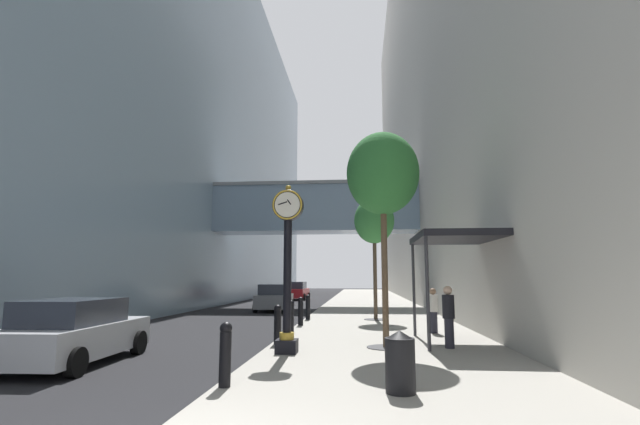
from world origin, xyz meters
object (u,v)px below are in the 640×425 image
street_clock (288,259)px  pedestrian_by_clock (449,315)px  street_tree_near (383,175)px  trash_bin (400,361)px  bollard_nearest (225,353)px  car_red_mid (297,291)px  car_grey_near (275,298)px  car_silver_far (74,332)px  street_tree_mid_near (374,222)px  bollard_third (278,323)px  bollard_fifth (301,311)px  bollard_sixth (308,306)px  pedestrian_walking (433,309)px  bollard_fourth (291,316)px

street_clock → pedestrian_by_clock: bearing=15.4°
street_tree_near → trash_bin: size_ratio=5.98×
bollard_nearest → car_red_mid: (-3.51, 34.14, 0.07)m
pedestrian_by_clock → car_grey_near: (-7.89, 15.21, -0.24)m
car_silver_far → street_tree_mid_near: bearing=54.8°
bollard_third → street_tree_mid_near: bearing=68.6°
street_tree_mid_near → pedestrian_by_clock: 9.38m
car_silver_far → bollard_fifth: bearing=60.7°
bollard_third → bollard_sixth: (0.00, 7.90, 0.00)m
bollard_third → street_clock: bearing=-71.1°
pedestrian_by_clock → car_red_mid: bearing=106.2°
trash_bin → car_silver_far: bearing=161.3°
car_grey_near → car_silver_far: car_grey_near is taller
bollard_sixth → car_grey_near: car_grey_near is taller
street_tree_mid_near → car_grey_near: (-6.12, 6.78, -3.96)m
trash_bin → pedestrian_walking: size_ratio=0.67×
bollard_fourth → car_red_mid: 26.48m
street_clock → car_grey_near: size_ratio=1.04×
bollard_sixth → car_red_mid: (-3.51, 20.98, 0.07)m
bollard_third → pedestrian_walking: (5.08, 3.13, 0.23)m
street_tree_mid_near → trash_bin: 14.13m
street_tree_near → trash_bin: (-0.04, -5.04, -4.46)m
bollard_fifth → street_tree_mid_near: 5.87m
pedestrian_walking → car_silver_far: pedestrian_walking is taller
street_tree_near → car_grey_near: 17.01m
bollard_third → pedestrian_by_clock: pedestrian_by_clock is taller
bollard_fourth → pedestrian_walking: bearing=5.6°
bollard_fourth → car_red_mid: car_red_mid is taller
street_tree_near → car_silver_far: bearing=-162.5°
bollard_nearest → car_red_mid: car_red_mid is taller
bollard_fifth → pedestrian_walking: (5.08, -2.13, 0.23)m
bollard_sixth → pedestrian_by_clock: bearing=-58.9°
bollard_third → trash_bin: bearing=-59.9°
bollard_nearest → car_grey_near: (-2.93, 20.15, 0.07)m
street_clock → trash_bin: size_ratio=4.28×
street_tree_mid_near → street_tree_near: bearing=-90.0°
bollard_fourth → car_silver_far: (-4.54, -5.45, 0.03)m
bollard_nearest → car_red_mid: size_ratio=0.27×
street_clock → car_silver_far: 5.54m
bollard_sixth → street_tree_mid_near: size_ratio=0.20×
street_tree_near → pedestrian_walking: size_ratio=3.98×
bollard_fifth → car_red_mid: size_ratio=0.27×
bollard_fifth → pedestrian_walking: bearing=-22.8°
bollard_fifth → street_tree_mid_near: (3.18, 2.84, 4.03)m
bollard_fifth → pedestrian_by_clock: bearing=-48.5°
bollard_third → bollard_fifth: bearing=90.0°
bollard_third → bollard_fourth: (0.00, 2.63, 0.00)m
bollard_third → bollard_fifth: same height
bollard_nearest → bollard_third: 5.27m
pedestrian_by_clock → street_clock: bearing=-164.6°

